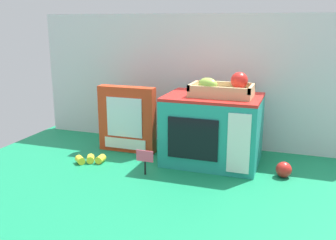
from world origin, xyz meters
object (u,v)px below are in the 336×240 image
object	(u,v)px
food_groups_crate	(223,89)
loose_toy_banana	(90,159)
cookie_set_box	(127,119)
toy_microwave	(212,129)
loose_toy_apple	(284,170)
price_sign	(145,159)

from	to	relation	value
food_groups_crate	loose_toy_banana	size ratio (longest dim) A/B	2.07
food_groups_crate	cookie_set_box	bearing A→B (deg)	178.14
loose_toy_banana	toy_microwave	bearing A→B (deg)	20.68
food_groups_crate	loose_toy_apple	size ratio (longest dim) A/B	4.10
toy_microwave	food_groups_crate	size ratio (longest dim) A/B	1.56
cookie_set_box	loose_toy_apple	bearing A→B (deg)	-7.19
cookie_set_box	price_sign	world-z (taller)	cookie_set_box
food_groups_crate	loose_toy_banana	bearing A→B (deg)	-160.61
food_groups_crate	cookie_set_box	size ratio (longest dim) A/B	0.83
toy_microwave	cookie_set_box	bearing A→B (deg)	177.76
toy_microwave	loose_toy_apple	size ratio (longest dim) A/B	6.40
toy_microwave	loose_toy_banana	size ratio (longest dim) A/B	3.23
loose_toy_banana	cookie_set_box	bearing A→B (deg)	67.52
price_sign	loose_toy_apple	bearing A→B (deg)	16.48
food_groups_crate	loose_toy_apple	xyz separation A→B (m)	(0.26, -0.07, -0.29)
loose_toy_banana	food_groups_crate	bearing A→B (deg)	19.39
loose_toy_apple	cookie_set_box	bearing A→B (deg)	172.81
price_sign	loose_toy_apple	distance (m)	0.54
food_groups_crate	loose_toy_apple	world-z (taller)	food_groups_crate
loose_toy_apple	price_sign	bearing A→B (deg)	-163.52
toy_microwave	cookie_set_box	size ratio (longest dim) A/B	1.30
cookie_set_box	price_sign	xyz separation A→B (m)	(0.19, -0.24, -0.08)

